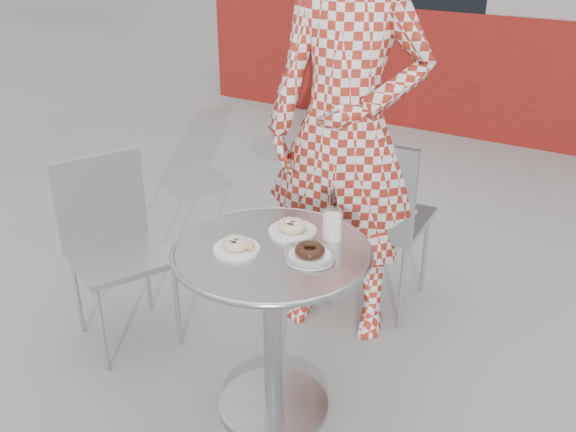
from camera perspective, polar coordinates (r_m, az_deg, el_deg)
The scene contains 9 objects.
ground at distance 2.55m, azimuth -0.52°, elevation -17.03°, with size 60.00×60.00×0.00m, color #A3A19C.
bistro_table at distance 2.25m, azimuth -1.41°, elevation -6.71°, with size 0.69×0.69×0.70m.
chair_far at distance 3.06m, azimuth 7.98°, elevation -3.24°, with size 0.44×0.45×0.87m.
chair_left at distance 2.88m, azimuth -14.36°, elevation -6.27°, with size 0.51×0.51×0.81m.
seated_person at distance 2.64m, azimuth 5.20°, elevation 7.60°, with size 0.67×0.44×1.84m, color maroon.
plate_far at distance 2.27m, azimuth 0.41°, elevation -1.09°, with size 0.17×0.17×0.04m.
plate_near at distance 2.16m, azimuth -4.55°, elevation -2.66°, with size 0.16×0.16×0.04m.
plate_checker at distance 2.11m, azimuth 1.95°, elevation -3.38°, with size 0.17×0.17×0.04m.
milk_cup at distance 2.21m, azimuth 3.94°, elevation -0.87°, with size 0.07×0.07×0.11m.
Camera 1 is at (1.01, -1.59, 1.73)m, focal length 40.00 mm.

